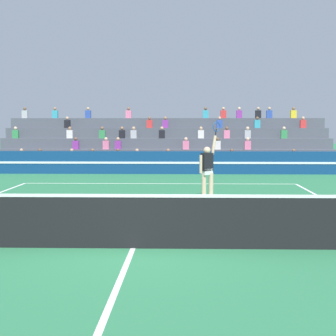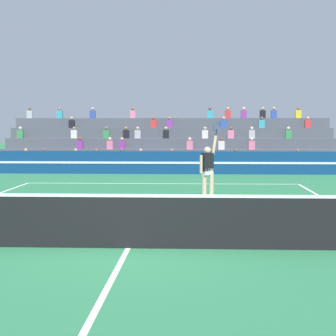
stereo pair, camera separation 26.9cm
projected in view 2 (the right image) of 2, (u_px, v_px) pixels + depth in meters
The scene contains 7 objects.
ground_plane at pixel (128, 248), 10.89m from camera, with size 120.00×120.00×0.00m, color #2D7A4C.
court_lines at pixel (128, 248), 10.89m from camera, with size 11.10×23.90×0.01m.
tennis_net at pixel (128, 221), 10.85m from camera, with size 12.00×0.10×1.10m.
sponsor_banner_wall at pixel (167, 163), 27.17m from camera, with size 18.00×0.26×1.10m.
bleacher_stand at pixel (170, 149), 30.92m from camera, with size 17.73×4.75×3.38m.
tennis_player at pixel (208, 170), 17.37m from camera, with size 0.70×0.54×2.50m.
tennis_ball at pixel (186, 204), 16.71m from camera, with size 0.07×0.07×0.07m, color #C6DB33.
Camera 2 is at (1.25, -10.69, 2.40)m, focal length 60.00 mm.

